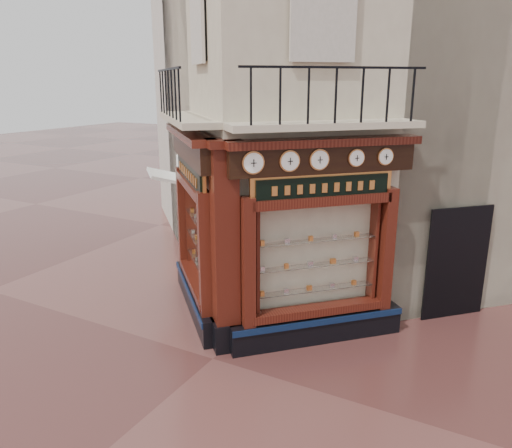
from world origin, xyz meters
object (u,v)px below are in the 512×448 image
Objects in this scene: clock_a at (253,163)px; clock_c at (319,160)px; clock_d at (356,158)px; signboard_left at (190,173)px; awning at (170,263)px; signboard_right at (323,187)px; corner_pilaster at (225,251)px; clock_e at (385,157)px; clock_b at (290,161)px.

clock_a is 1.20m from clock_c.
clock_d is 0.15× the size of signboard_left.
signboard_right is (5.29, -2.11, 3.10)m from awning.
signboard_right is (0.87, 1.03, -0.52)m from clock_a.
clock_d is at bearing -10.43° from corner_pilaster.
awning is (-6.19, 1.37, -3.62)m from clock_e.
clock_e is 0.16× the size of signboard_right.
clock_c is 0.26× the size of awning.
clock_b is 1.17× the size of clock_d.
corner_pilaster reaches higher than clock_e.
clock_c reaches higher than awning.
clock_c is 0.19× the size of signboard_right.
signboard_left is at bearing 145.94° from clock_e.
signboard_right is at bearing 9.07° from clock_b.
signboard_right is at bearing 4.71° from clock_a.
clock_e is (1.76, 1.76, 0.00)m from clock_a.
clock_e is 1.27m from signboard_right.
clock_e is at bearing -5.48° from signboard_right.
awning is at bearing 122.48° from clock_e.
clock_b is 2.63m from signboard_left.
signboard_left is (-2.90, 0.18, -0.52)m from clock_c.
clock_b is at bearing -180.00° from clock_d.
clock_a is 2.35m from signboard_left.
clock_c is (1.44, 0.83, 1.67)m from corner_pilaster.
awning is (-5.27, 2.29, -3.62)m from clock_c.
corner_pilaster reaches higher than clock_b.
corner_pilaster is 2.02m from clock_b.
clock_a reaches higher than signboard_left.
clock_d is (1.94, 1.34, 1.67)m from corner_pilaster.
awning is at bearing 113.26° from signboard_right.
signboard_left is (-3.82, -0.74, -0.52)m from clock_e.
clock_b reaches higher than clock_e.
corner_pilaster is 1.83× the size of signboard_left.
signboard_right is at bearing 169.03° from clock_d.
signboard_left is 1.10× the size of signboard_right.
corner_pilaster is 10.19× the size of clock_a.
awning is at bearing 3.32° from signboard_left.
clock_d reaches higher than signboard_left.
clock_e reaches higher than signboard_left.
clock_b is 1.26m from clock_d.
clock_d is 0.22× the size of awning.
clock_b reaches higher than signboard_right.
signboard_right is (-0.89, -0.74, -0.52)m from clock_e.
clock_b is at bearing 0.00° from clock_a.
corner_pilaster is at bearing -174.20° from awning.
clock_a is 1.91m from clock_d.
clock_e is at bearing -124.06° from signboard_left.
clock_d reaches higher than awning.
clock_d is at bearing 0.00° from clock_c.
clock_a is 1.23× the size of clock_d.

